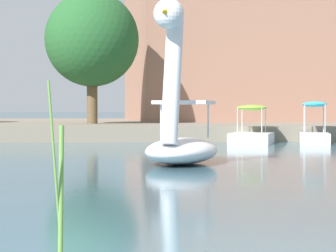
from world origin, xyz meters
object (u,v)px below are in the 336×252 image
object	(u,v)px
tree_broadleaf_right	(92,40)
pedal_boat_lime	(252,132)
pedal_boat_cyan	(314,130)
swan_boat	(180,129)

from	to	relation	value
tree_broadleaf_right	pedal_boat_lime	bearing A→B (deg)	-44.74
pedal_boat_lime	pedal_boat_cyan	distance (m)	2.26
swan_boat	pedal_boat_lime	world-z (taller)	swan_boat
swan_boat	tree_broadleaf_right	size ratio (longest dim) A/B	0.61
tree_broadleaf_right	pedal_boat_cyan	bearing A→B (deg)	-35.77
pedal_boat_lime	tree_broadleaf_right	size ratio (longest dim) A/B	0.44
tree_broadleaf_right	swan_boat	bearing A→B (deg)	-79.52
pedal_boat_cyan	pedal_boat_lime	bearing A→B (deg)	179.69
swan_boat	tree_broadleaf_right	distance (m)	15.32
pedal_boat_lime	pedal_boat_cyan	size ratio (longest dim) A/B	1.23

